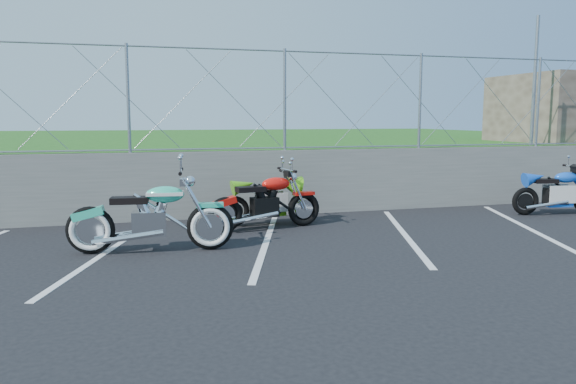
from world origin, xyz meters
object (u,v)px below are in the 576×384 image
object	(u,v)px
cruiser_turquoise	(153,219)
naked_orange	(267,204)
sportbike_blue	(558,194)
sportbike_green	(270,202)

from	to	relation	value
cruiser_turquoise	naked_orange	size ratio (longest dim) A/B	1.14
sportbike_blue	cruiser_turquoise	bearing A→B (deg)	-164.05
cruiser_turquoise	naked_orange	bearing A→B (deg)	37.43
cruiser_turquoise	naked_orange	xyz separation A→B (m)	(2.00, 1.19, -0.03)
naked_orange	sportbike_blue	world-z (taller)	naked_orange
naked_orange	sportbike_blue	xyz separation A→B (m)	(6.03, -0.13, -0.03)
naked_orange	sportbike_blue	bearing A→B (deg)	-9.49
naked_orange	sportbike_green	bearing A→B (deg)	60.74
naked_orange	sportbike_blue	distance (m)	6.03
naked_orange	sportbike_green	distance (m)	0.48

